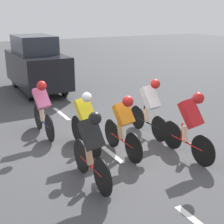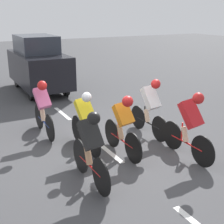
# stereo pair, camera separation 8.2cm
# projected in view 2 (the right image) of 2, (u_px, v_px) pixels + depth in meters

# --- Properties ---
(ground_plane) EXTENTS (60.00, 60.00, 0.00)m
(ground_plane) POSITION_uv_depth(u_px,v_px,m) (108.00, 151.00, 7.32)
(ground_plane) COLOR #424244
(lane_stripe_mid) EXTENTS (0.12, 1.40, 0.01)m
(lane_stripe_mid) POSITION_uv_depth(u_px,v_px,m) (108.00, 151.00, 7.35)
(lane_stripe_mid) COLOR white
(lane_stripe_mid) RESTS_ON ground
(lane_stripe_far) EXTENTS (0.12, 1.40, 0.01)m
(lane_stripe_far) POSITION_uv_depth(u_px,v_px,m) (62.00, 113.00, 10.04)
(lane_stripe_far) COLOR white
(lane_stripe_far) RESTS_ON ground
(cyclist_pink) EXTENTS (0.39, 1.72, 1.53)m
(cyclist_pink) POSITION_uv_depth(u_px,v_px,m) (43.00, 106.00, 8.01)
(cyclist_pink) COLOR black
(cyclist_pink) RESTS_ON ground
(cyclist_red) EXTENTS (0.39, 1.70, 1.58)m
(cyclist_red) POSITION_uv_depth(u_px,v_px,m) (190.00, 123.00, 6.72)
(cyclist_red) COLOR black
(cyclist_red) RESTS_ON ground
(cyclist_yellow) EXTENTS (0.39, 1.66, 1.48)m
(cyclist_yellow) POSITION_uv_depth(u_px,v_px,m) (85.00, 120.00, 7.14)
(cyclist_yellow) COLOR black
(cyclist_yellow) RESTS_ON ground
(cyclist_orange) EXTENTS (0.38, 1.66, 1.47)m
(cyclist_orange) POSITION_uv_depth(u_px,v_px,m) (123.00, 123.00, 6.87)
(cyclist_orange) COLOR black
(cyclist_orange) RESTS_ON ground
(cyclist_black) EXTENTS (0.37, 1.66, 1.53)m
(cyclist_black) POSITION_uv_depth(u_px,v_px,m) (90.00, 146.00, 5.69)
(cyclist_black) COLOR black
(cyclist_black) RESTS_ON ground
(cyclist_white) EXTENTS (0.37, 1.68, 1.57)m
(cyclist_white) POSITION_uv_depth(u_px,v_px,m) (150.00, 106.00, 7.99)
(cyclist_white) COLOR black
(cyclist_white) RESTS_ON ground
(support_car) EXTENTS (1.70, 3.86, 2.23)m
(support_car) POSITION_uv_depth(u_px,v_px,m) (38.00, 64.00, 12.54)
(support_car) COLOR black
(support_car) RESTS_ON ground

